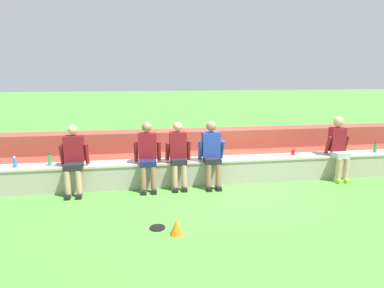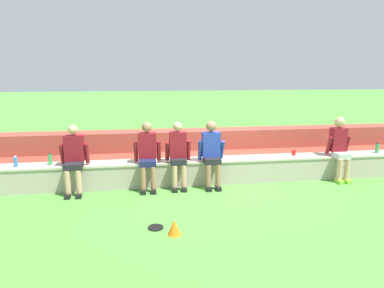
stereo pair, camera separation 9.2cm
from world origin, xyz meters
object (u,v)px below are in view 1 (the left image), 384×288
(person_left_of_center, at_px, (148,154))
(water_bottle_mid_right, at_px, (50,160))
(plastic_cup_middle, at_px, (293,152))
(person_center, at_px, (178,154))
(sports_cone, at_px, (176,227))
(water_bottle_center_gap, at_px, (15,162))
(person_right_of_center, at_px, (212,152))
(water_bottle_near_left, at_px, (375,148))
(person_far_right, at_px, (339,146))
(person_far_left, at_px, (74,158))
(frisbee, at_px, (157,228))

(person_left_of_center, height_order, water_bottle_mid_right, person_left_of_center)
(plastic_cup_middle, bearing_deg, person_center, -173.69)
(water_bottle_mid_right, xyz_separation_m, sports_cone, (2.31, -2.27, -0.53))
(water_bottle_mid_right, bearing_deg, water_bottle_center_gap, -177.14)
(person_right_of_center, bearing_deg, water_bottle_center_gap, 176.54)
(water_bottle_near_left, bearing_deg, water_bottle_mid_right, 179.85)
(water_bottle_mid_right, xyz_separation_m, plastic_cup_middle, (5.26, 0.05, -0.06))
(person_center, xyz_separation_m, person_right_of_center, (0.70, -0.02, 0.01))
(person_right_of_center, distance_m, sports_cone, 2.31)
(water_bottle_near_left, bearing_deg, person_right_of_center, -176.42)
(person_far_right, bearing_deg, sports_cone, -152.14)
(water_bottle_mid_right, relative_size, plastic_cup_middle, 2.05)
(person_far_left, height_order, frisbee, person_far_left)
(person_center, xyz_separation_m, plastic_cup_middle, (2.67, 0.30, -0.15))
(plastic_cup_middle, xyz_separation_m, frisbee, (-3.21, -2.07, -0.59))
(person_far_left, xyz_separation_m, person_left_of_center, (1.44, 0.01, 0.02))
(water_bottle_mid_right, bearing_deg, person_right_of_center, -4.70)
(water_bottle_center_gap, xyz_separation_m, frisbee, (2.69, -1.99, -0.63))
(plastic_cup_middle, bearing_deg, person_far_right, -15.59)
(water_bottle_center_gap, distance_m, plastic_cup_middle, 5.90)
(person_left_of_center, height_order, plastic_cup_middle, person_left_of_center)
(water_bottle_center_gap, bearing_deg, sports_cone, -37.10)
(person_far_left, bearing_deg, water_bottle_center_gap, 170.34)
(water_bottle_near_left, xyz_separation_m, frisbee, (-5.24, -2.00, -0.64))
(frisbee, bearing_deg, person_far_right, 23.46)
(person_left_of_center, height_order, person_center, person_left_of_center)
(person_far_left, bearing_deg, person_far_right, 0.16)
(person_right_of_center, distance_m, plastic_cup_middle, 2.01)
(person_far_left, distance_m, water_bottle_near_left, 6.77)
(person_left_of_center, xyz_separation_m, person_far_right, (4.24, 0.01, 0.02))
(person_far_left, height_order, water_bottle_mid_right, person_far_left)
(person_center, distance_m, sports_cone, 2.14)
(sports_cone, bearing_deg, person_right_of_center, 64.13)
(person_right_of_center, distance_m, water_bottle_mid_right, 3.30)
(plastic_cup_middle, bearing_deg, person_far_left, -176.63)
(person_center, relative_size, person_right_of_center, 0.99)
(person_far_left, height_order, water_bottle_near_left, person_far_left)
(person_center, xyz_separation_m, water_bottle_center_gap, (-3.23, 0.21, -0.10))
(water_bottle_center_gap, bearing_deg, person_far_right, -1.52)
(person_center, height_order, water_bottle_center_gap, person_center)
(person_center, bearing_deg, water_bottle_center_gap, 176.21)
(water_bottle_center_gap, relative_size, plastic_cup_middle, 1.83)
(person_center, distance_m, person_far_right, 3.62)
(person_left_of_center, bearing_deg, water_bottle_center_gap, 175.87)
(frisbee, relative_size, sports_cone, 1.02)
(person_center, height_order, frisbee, person_center)
(person_center, bearing_deg, person_far_right, 0.51)
(person_right_of_center, xyz_separation_m, sports_cone, (-0.97, -2.00, -0.64))
(water_bottle_mid_right, height_order, water_bottle_center_gap, water_bottle_mid_right)
(person_far_right, xyz_separation_m, frisbee, (-4.16, -1.81, -0.76))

